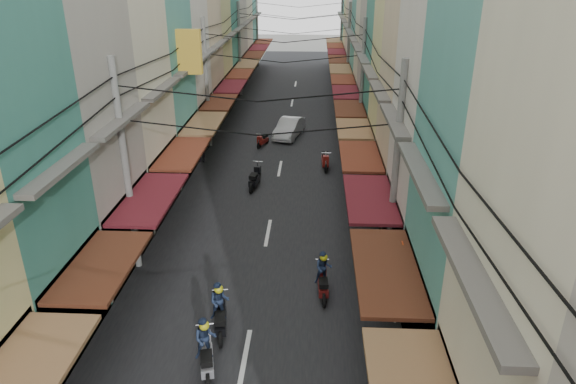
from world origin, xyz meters
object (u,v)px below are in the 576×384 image
(white_car, at_px, (289,137))
(traffic_sign, at_px, (400,265))
(market_umbrella, at_px, (510,329))
(bicycle, at_px, (425,355))

(white_car, bearing_deg, traffic_sign, -64.55)
(white_car, height_order, market_umbrella, market_umbrella)
(market_umbrella, xyz_separation_m, traffic_sign, (-2.38, 3.04, -0.02))
(white_car, relative_size, market_umbrella, 1.74)
(bicycle, height_order, market_umbrella, market_umbrella)
(white_car, relative_size, traffic_sign, 1.46)
(white_car, bearing_deg, market_umbrella, -60.66)
(white_car, height_order, traffic_sign, traffic_sign)
(bicycle, distance_m, traffic_sign, 2.83)
(bicycle, height_order, traffic_sign, traffic_sign)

